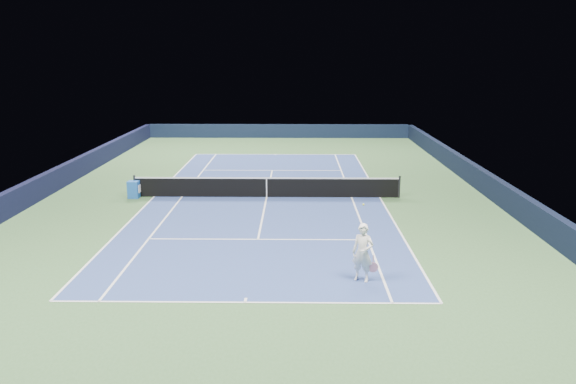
{
  "coord_description": "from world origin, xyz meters",
  "views": [
    {
      "loc": [
        1.4,
        -26.34,
        6.76
      ],
      "look_at": [
        1.08,
        -3.0,
        1.0
      ],
      "focal_mm": 35.0,
      "sensor_mm": 36.0,
      "label": 1
    }
  ],
  "objects": [
    {
      "name": "tennis_net",
      "position": [
        0.0,
        0.0,
        0.5
      ],
      "size": [
        12.9,
        0.1,
        1.07
      ],
      "color": "black",
      "rests_on": "ground"
    },
    {
      "name": "sideline_doubles_right",
      "position": [
        5.49,
        0.0,
        0.01
      ],
      "size": [
        0.08,
        23.77,
        0.0
      ],
      "primitive_type": "cube",
      "color": "white",
      "rests_on": "ground"
    },
    {
      "name": "wall_far",
      "position": [
        0.0,
        19.82,
        0.55
      ],
      "size": [
        22.0,
        0.35,
        1.1
      ],
      "primitive_type": "cube",
      "color": "#111A33",
      "rests_on": "ground"
    },
    {
      "name": "sideline_singles_left",
      "position": [
        -4.12,
        0.0,
        0.01
      ],
      "size": [
        0.08,
        23.77,
        0.0
      ],
      "primitive_type": "cube",
      "color": "white",
      "rests_on": "ground"
    },
    {
      "name": "center_mark_near",
      "position": [
        0.0,
        -11.73,
        0.01
      ],
      "size": [
        0.08,
        0.3,
        0.0
      ],
      "primitive_type": "cube",
      "color": "white",
      "rests_on": "ground"
    },
    {
      "name": "sideline_singles_right",
      "position": [
        4.12,
        0.0,
        0.01
      ],
      "size": [
        0.08,
        23.77,
        0.0
      ],
      "primitive_type": "cube",
      "color": "white",
      "rests_on": "ground"
    },
    {
      "name": "court_surface",
      "position": [
        0.0,
        0.0,
        0.0
      ],
      "size": [
        10.97,
        23.77,
        0.01
      ],
      "primitive_type": "cube",
      "color": "navy",
      "rests_on": "ground"
    },
    {
      "name": "wall_right",
      "position": [
        10.82,
        0.0,
        0.55
      ],
      "size": [
        0.35,
        40.0,
        1.1
      ],
      "primitive_type": "cube",
      "color": "black",
      "rests_on": "ground"
    },
    {
      "name": "baseline_near",
      "position": [
        0.0,
        -11.88,
        0.01
      ],
      "size": [
        10.97,
        0.08,
        0.0
      ],
      "primitive_type": "cube",
      "color": "white",
      "rests_on": "ground"
    },
    {
      "name": "baseline_far",
      "position": [
        0.0,
        11.88,
        0.01
      ],
      "size": [
        10.97,
        0.08,
        0.0
      ],
      "primitive_type": "cube",
      "color": "white",
      "rests_on": "ground"
    },
    {
      "name": "sponsor_cube",
      "position": [
        -6.4,
        -0.23,
        0.41
      ],
      "size": [
        0.56,
        0.47,
        0.83
      ],
      "color": "blue",
      "rests_on": "ground"
    },
    {
      "name": "ground",
      "position": [
        0.0,
        0.0,
        0.0
      ],
      "size": [
        40.0,
        40.0,
        0.0
      ],
      "primitive_type": "plane",
      "color": "#365B31",
      "rests_on": "ground"
    },
    {
      "name": "center_service_line",
      "position": [
        0.0,
        0.0,
        0.01
      ],
      "size": [
        0.08,
        12.8,
        0.0
      ],
      "primitive_type": "cube",
      "color": "white",
      "rests_on": "ground"
    },
    {
      "name": "wall_left",
      "position": [
        -10.82,
        0.0,
        0.55
      ],
      "size": [
        0.35,
        40.0,
        1.1
      ],
      "primitive_type": "cube",
      "color": "black",
      "rests_on": "ground"
    },
    {
      "name": "service_line_far",
      "position": [
        0.0,
        6.4,
        0.01
      ],
      "size": [
        8.23,
        0.08,
        0.0
      ],
      "primitive_type": "cube",
      "color": "white",
      "rests_on": "ground"
    },
    {
      "name": "center_mark_far",
      "position": [
        0.0,
        11.73,
        0.01
      ],
      "size": [
        0.08,
        0.3,
        0.0
      ],
      "primitive_type": "cube",
      "color": "white",
      "rests_on": "ground"
    },
    {
      "name": "tennis_player",
      "position": [
        3.45,
        -10.27,
        0.91
      ],
      "size": [
        0.87,
        1.37,
        2.18
      ],
      "color": "white",
      "rests_on": "ground"
    },
    {
      "name": "sideline_doubles_left",
      "position": [
        -5.49,
        0.0,
        0.01
      ],
      "size": [
        0.08,
        23.77,
        0.0
      ],
      "primitive_type": "cube",
      "color": "white",
      "rests_on": "ground"
    },
    {
      "name": "service_line_near",
      "position": [
        0.0,
        -6.4,
        0.01
      ],
      "size": [
        8.23,
        0.08,
        0.0
      ],
      "primitive_type": "cube",
      "color": "white",
      "rests_on": "ground"
    }
  ]
}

